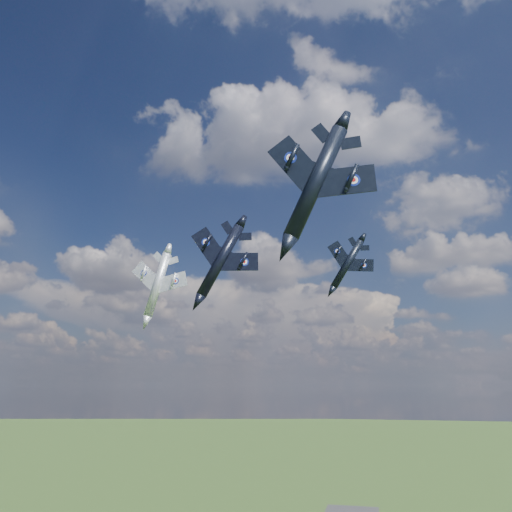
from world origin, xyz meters
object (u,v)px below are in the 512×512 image
(jet_high_navy, at_px, (347,264))
(jet_left_silver, at_px, (157,285))
(jet_lead_navy, at_px, (221,260))
(jet_right_navy, at_px, (316,182))

(jet_high_navy, distance_m, jet_left_silver, 34.12)
(jet_lead_navy, xyz_separation_m, jet_left_silver, (-16.69, 15.92, 0.48))
(jet_high_navy, height_order, jet_left_silver, jet_high_navy)
(jet_lead_navy, bearing_deg, jet_right_navy, -64.85)
(jet_lead_navy, height_order, jet_left_silver, jet_lead_navy)
(jet_lead_navy, height_order, jet_high_navy, jet_high_navy)
(jet_lead_navy, relative_size, jet_right_navy, 0.93)
(jet_right_navy, distance_m, jet_left_silver, 47.71)
(jet_right_navy, relative_size, jet_left_silver, 1.03)
(jet_left_silver, bearing_deg, jet_high_navy, 14.70)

